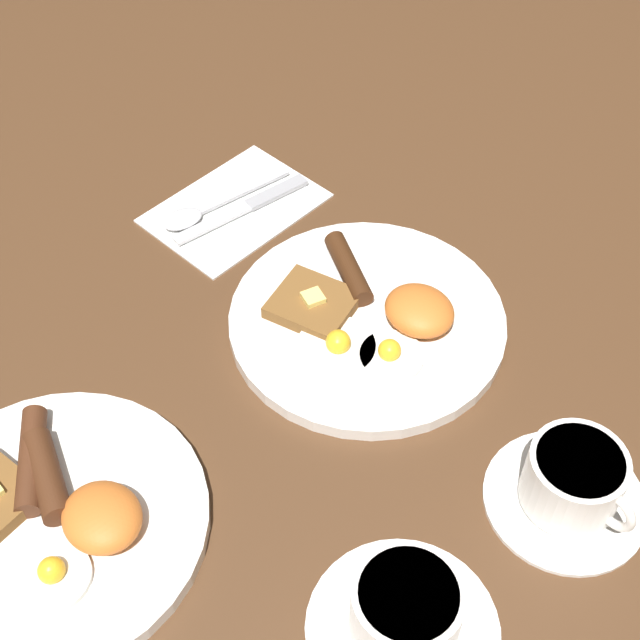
# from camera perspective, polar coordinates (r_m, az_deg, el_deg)

# --- Properties ---
(ground_plane) EXTENTS (3.00, 3.00, 0.00)m
(ground_plane) POSITION_cam_1_polar(r_m,az_deg,el_deg) (0.91, 3.01, -0.39)
(ground_plane) COLOR #4C301C
(breakfast_plate_near) EXTENTS (0.28, 0.28, 0.05)m
(breakfast_plate_near) POSITION_cam_1_polar(r_m,az_deg,el_deg) (0.90, 3.10, 0.06)
(breakfast_plate_near) COLOR white
(breakfast_plate_near) RESTS_ON ground_plane
(breakfast_plate_far) EXTENTS (0.27, 0.27, 0.05)m
(breakfast_plate_far) POSITION_cam_1_polar(r_m,az_deg,el_deg) (0.80, -16.68, -12.08)
(breakfast_plate_far) COLOR white
(breakfast_plate_far) RESTS_ON ground_plane
(teacup_near) EXTENTS (0.14, 0.14, 0.07)m
(teacup_near) POSITION_cam_1_polar(r_m,az_deg,el_deg) (0.79, 15.82, -10.10)
(teacup_near) COLOR white
(teacup_near) RESTS_ON ground_plane
(teacup_far) EXTENTS (0.15, 0.15, 0.07)m
(teacup_far) POSITION_cam_1_polar(r_m,az_deg,el_deg) (0.72, 5.49, -18.36)
(teacup_far) COLOR white
(teacup_far) RESTS_ON ground_plane
(napkin) EXTENTS (0.14, 0.19, 0.01)m
(napkin) POSITION_cam_1_polar(r_m,az_deg,el_deg) (1.04, -5.46, 7.20)
(napkin) COLOR white
(napkin) RESTS_ON ground_plane
(knife) EXTENTS (0.04, 0.18, 0.01)m
(knife) POSITION_cam_1_polar(r_m,az_deg,el_deg) (1.03, -4.55, 7.32)
(knife) COLOR silver
(knife) RESTS_ON napkin
(spoon) EXTENTS (0.04, 0.17, 0.01)m
(spoon) POSITION_cam_1_polar(r_m,az_deg,el_deg) (1.03, -7.92, 6.81)
(spoon) COLOR silver
(spoon) RESTS_ON napkin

